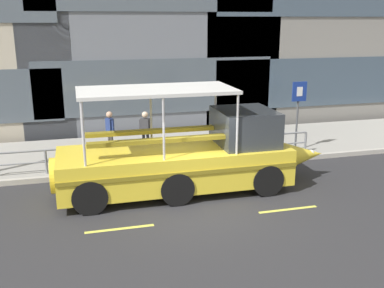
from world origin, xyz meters
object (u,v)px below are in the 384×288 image
(duck_tour_boat, at_px, (191,157))
(pedestrian_mid_right, at_px, (110,129))
(pedestrian_mid_left, at_px, (145,129))
(pedestrian_near_bow, at_px, (248,123))
(parking_sign, at_px, (298,104))

(duck_tour_boat, relative_size, pedestrian_mid_right, 5.09)
(pedestrian_mid_right, bearing_deg, pedestrian_mid_left, -12.58)
(pedestrian_near_bow, height_order, pedestrian_mid_left, pedestrian_mid_left)
(parking_sign, height_order, pedestrian_near_bow, parking_sign)
(duck_tour_boat, distance_m, pedestrian_near_bow, 5.10)
(pedestrian_near_bow, bearing_deg, duck_tour_boat, -132.18)
(parking_sign, distance_m, pedestrian_mid_right, 7.34)
(duck_tour_boat, distance_m, pedestrian_mid_right, 4.30)
(pedestrian_mid_left, bearing_deg, pedestrian_near_bow, 4.94)
(parking_sign, height_order, duck_tour_boat, duck_tour_boat)
(parking_sign, relative_size, pedestrian_mid_left, 1.60)
(pedestrian_mid_left, distance_m, pedestrian_mid_right, 1.34)
(parking_sign, relative_size, pedestrian_near_bow, 1.72)
(duck_tour_boat, relative_size, pedestrian_mid_left, 5.13)
(parking_sign, xyz_separation_m, pedestrian_mid_right, (-7.21, 1.16, -0.83))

